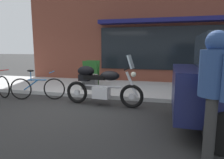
{
  "coord_description": "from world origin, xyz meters",
  "views": [
    {
      "loc": [
        2.3,
        -4.6,
        1.56
      ],
      "look_at": [
        0.92,
        0.69,
        0.7
      ],
      "focal_mm": 32.03,
      "sensor_mm": 36.0,
      "label": 1
    }
  ],
  "objects_px": {
    "touring_motorcycle": "(99,83)",
    "pedestrian_walking": "(214,82)",
    "sandwich_board_sign": "(91,73)",
    "parked_bicycle": "(37,88)"
  },
  "relations": [
    {
      "from": "touring_motorcycle",
      "to": "pedestrian_walking",
      "type": "bearing_deg",
      "value": -44.94
    },
    {
      "from": "pedestrian_walking",
      "to": "sandwich_board_sign",
      "type": "distance_m",
      "value": 5.43
    },
    {
      "from": "touring_motorcycle",
      "to": "sandwich_board_sign",
      "type": "distance_m",
      "value": 2.18
    },
    {
      "from": "pedestrian_walking",
      "to": "sandwich_board_sign",
      "type": "bearing_deg",
      "value": 127.44
    },
    {
      "from": "touring_motorcycle",
      "to": "pedestrian_walking",
      "type": "distance_m",
      "value": 3.35
    },
    {
      "from": "parked_bicycle",
      "to": "pedestrian_walking",
      "type": "xyz_separation_m",
      "value": [
        4.34,
        -2.41,
        0.77
      ]
    },
    {
      "from": "pedestrian_walking",
      "to": "sandwich_board_sign",
      "type": "height_order",
      "value": "pedestrian_walking"
    },
    {
      "from": "sandwich_board_sign",
      "to": "parked_bicycle",
      "type": "bearing_deg",
      "value": -119.16
    },
    {
      "from": "sandwich_board_sign",
      "to": "touring_motorcycle",
      "type": "bearing_deg",
      "value": -64.16
    },
    {
      "from": "touring_motorcycle",
      "to": "parked_bicycle",
      "type": "relative_size",
      "value": 1.36
    }
  ]
}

